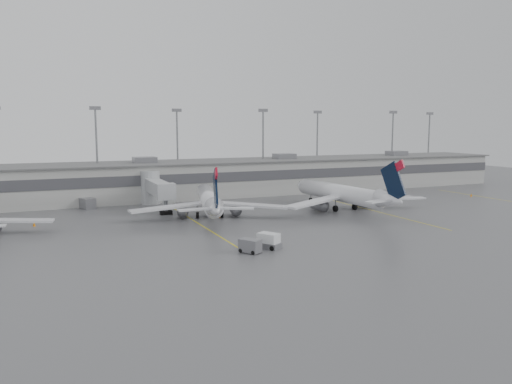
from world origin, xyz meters
name	(u,v)px	position (x,y,z in m)	size (l,w,h in m)	color
ground	(376,247)	(0.00, 0.00, 0.00)	(260.00, 260.00, 0.00)	#4D4D4F
terminal	(229,177)	(-0.01, 57.98, 4.17)	(152.00, 17.00, 9.45)	#9E9E99
light_masts	(220,143)	(0.00, 63.75, 12.03)	(142.40, 8.00, 20.60)	gray
jet_bridge_right	(155,188)	(-20.50, 45.72, 3.87)	(4.00, 17.20, 7.00)	#A2A5A7
stand_markings	(294,217)	(0.00, 24.00, 0.01)	(105.25, 40.00, 0.01)	yellow
jet_mid_left	(209,200)	(-14.01, 29.95, 3.18)	(27.44, 31.12, 10.24)	white
jet_mid_right	(344,193)	(12.35, 26.88, 3.37)	(29.82, 33.51, 10.84)	white
baggage_tug	(269,242)	(-13.82, 5.00, 0.81)	(3.36, 3.77, 2.07)	silver
baggage_cart	(250,246)	(-17.02, 3.80, 0.93)	(2.81, 3.20, 1.78)	slate
gse_uld_b	(169,203)	(-17.96, 44.31, 0.84)	(2.38, 1.59, 1.68)	silver
gse_uld_c	(347,194)	(23.58, 42.49, 0.77)	(2.16, 1.44, 1.53)	silver
gse_loader	(88,203)	(-33.29, 48.63, 1.06)	(2.13, 3.40, 2.13)	slate
cone_a	(34,224)	(-42.93, 33.73, 0.37)	(0.46, 0.46, 0.73)	orange
cone_b	(220,216)	(-12.37, 29.21, 0.34)	(0.43, 0.43, 0.68)	orange
cone_c	(319,207)	(9.06, 30.50, 0.33)	(0.42, 0.42, 0.67)	orange
cone_d	(471,195)	(50.59, 31.49, 0.37)	(0.47, 0.47, 0.74)	orange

